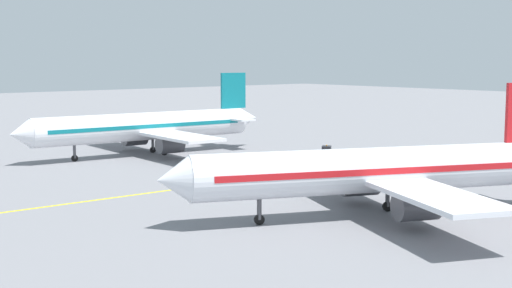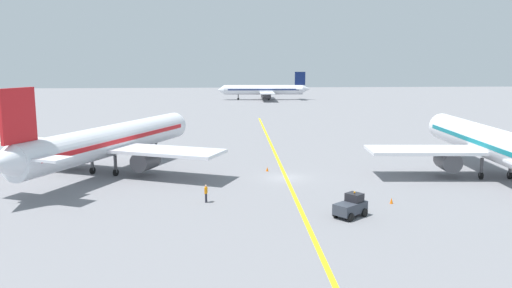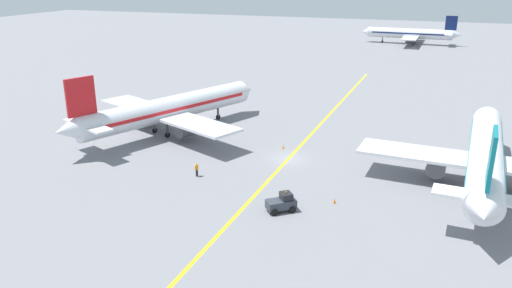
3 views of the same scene
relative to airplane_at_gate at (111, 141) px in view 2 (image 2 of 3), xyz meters
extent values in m
plane|color=slate|center=(20.18, -4.42, -3.71)|extent=(400.00, 400.00, 0.00)
cube|color=yellow|center=(20.18, -4.42, -3.71)|extent=(3.80, 119.96, 0.01)
cylinder|color=silver|center=(0.18, 0.40, 0.09)|extent=(15.35, 28.92, 3.60)
cone|color=silver|center=(6.69, 15.24, 0.09)|extent=(4.10, 3.57, 3.42)
cube|color=red|center=(0.18, 0.40, 0.24)|extent=(14.19, 26.19, 0.50)
cube|color=silver|center=(-0.22, -0.51, -0.63)|extent=(27.73, 16.02, 0.36)
cylinder|color=#4C4C51|center=(-4.80, 1.50, -1.88)|extent=(3.30, 3.81, 2.20)
cylinder|color=#4C4C51|center=(4.35, -2.52, -1.88)|extent=(3.30, 3.81, 2.20)
cube|color=red|center=(-5.45, -12.42, 4.39)|extent=(1.94, 3.81, 5.00)
cube|color=silver|center=(-5.25, -11.96, 0.49)|extent=(9.21, 5.82, 0.24)
cylinder|color=#4C4C51|center=(4.04, 9.19, -2.31)|extent=(0.36, 0.36, 2.00)
cylinder|color=black|center=(4.04, 9.19, -3.31)|extent=(0.58, 0.85, 0.80)
cylinder|color=#4C4C51|center=(-2.09, -0.78, -2.31)|extent=(0.36, 0.36, 2.00)
cylinder|color=black|center=(-2.09, -0.78, -3.31)|extent=(0.58, 0.85, 0.80)
cylinder|color=#4C4C51|center=(0.84, -2.07, -2.31)|extent=(0.36, 0.36, 2.00)
cylinder|color=black|center=(0.84, -2.07, -3.31)|extent=(0.58, 0.85, 0.80)
cylinder|color=white|center=(43.50, -4.73, 0.09)|extent=(5.83, 30.19, 3.60)
cone|color=white|center=(44.71, 11.42, 0.09)|extent=(3.59, 2.65, 3.42)
cube|color=#0F727F|center=(43.50, -4.73, 0.24)|extent=(5.65, 27.20, 0.50)
cube|color=white|center=(43.43, -5.73, -0.63)|extent=(28.31, 7.28, 0.36)
cylinder|color=#4C4C51|center=(38.44, -5.36, -1.88)|extent=(2.43, 3.36, 2.20)
cylinder|color=#4C4C51|center=(44.22, 4.84, -2.31)|extent=(0.36, 0.36, 2.00)
cylinder|color=black|center=(44.22, 4.84, -3.31)|extent=(0.34, 0.82, 0.80)
cylinder|color=#4C4C51|center=(41.76, -6.61, -2.31)|extent=(0.36, 0.36, 2.00)
cylinder|color=black|center=(41.76, -6.61, -3.31)|extent=(0.34, 0.82, 0.80)
cylinder|color=#4C4C51|center=(44.95, -6.85, -2.31)|extent=(0.36, 0.36, 2.00)
cylinder|color=black|center=(44.95, -6.85, -3.31)|extent=(0.34, 0.82, 0.80)
cylinder|color=silver|center=(27.80, 112.39, -0.29)|extent=(27.11, 4.37, 3.24)
cone|color=silver|center=(13.23, 113.01, -0.29)|extent=(2.29, 3.17, 3.08)
cone|color=silver|center=(42.63, 111.77, -0.02)|extent=(2.81, 2.87, 2.75)
cube|color=#0F1E51|center=(27.80, 112.39, -0.15)|extent=(24.42, 4.30, 0.45)
cube|color=silver|center=(28.70, 112.35, -0.94)|extent=(5.74, 25.37, 0.32)
cylinder|color=#4C4C51|center=(28.51, 107.86, -2.06)|extent=(2.96, 2.10, 1.98)
cylinder|color=#4C4C51|center=(28.89, 116.85, -2.06)|extent=(2.96, 2.10, 1.98)
cube|color=#0F1E51|center=(40.39, 111.86, 3.58)|extent=(3.61, 0.48, 4.50)
cube|color=silver|center=(39.94, 111.88, 0.07)|extent=(2.50, 8.18, 0.22)
cylinder|color=#4C4C51|center=(19.17, 112.76, -2.45)|extent=(0.32, 0.32, 1.80)
cylinder|color=black|center=(19.17, 112.76, -3.35)|extent=(0.73, 0.28, 0.72)
cylinder|color=#4C4C51|center=(29.54, 110.88, -2.45)|extent=(0.32, 0.32, 1.80)
cylinder|color=black|center=(29.54, 110.88, -3.35)|extent=(0.73, 0.28, 0.72)
cylinder|color=#4C4C51|center=(29.66, 113.75, -2.45)|extent=(0.32, 0.32, 1.80)
cylinder|color=black|center=(29.66, 113.75, -3.35)|extent=(0.73, 0.28, 0.72)
cube|color=#333842|center=(23.66, -19.08, -2.91)|extent=(3.27, 3.06, 0.90)
cube|color=black|center=(24.08, -18.73, -2.11)|extent=(1.66, 1.68, 0.70)
sphere|color=orange|center=(24.08, -18.73, -1.68)|extent=(0.16, 0.16, 0.16)
cylinder|color=black|center=(23.94, -17.88, -3.36)|extent=(0.70, 0.64, 0.70)
cylinder|color=black|center=(24.89, -19.04, -3.36)|extent=(0.70, 0.64, 0.70)
cylinder|color=black|center=(22.43, -19.12, -3.36)|extent=(0.70, 0.64, 0.70)
cylinder|color=black|center=(23.38, -20.28, -3.36)|extent=(0.70, 0.64, 0.70)
cylinder|color=#23232D|center=(11.42, -13.86, -3.28)|extent=(0.16, 0.16, 0.85)
cylinder|color=#23232D|center=(11.46, -13.67, -3.28)|extent=(0.16, 0.16, 0.85)
cube|color=orange|center=(11.44, -13.76, -2.56)|extent=(0.29, 0.40, 0.60)
cylinder|color=orange|center=(11.39, -14.00, -2.56)|extent=(0.10, 0.10, 0.55)
cylinder|color=orange|center=(11.49, -13.53, -2.56)|extent=(0.10, 0.10, 0.55)
sphere|color=tan|center=(11.44, -13.76, -2.14)|extent=(0.22, 0.22, 0.22)
cone|color=orange|center=(18.38, -0.88, -3.43)|extent=(0.32, 0.32, 0.55)
cone|color=orange|center=(28.50, -15.43, -3.43)|extent=(0.32, 0.32, 0.55)
camera|label=1|loc=(-36.50, 43.73, 8.94)|focal=50.00mm
camera|label=2|loc=(12.82, -58.84, 9.20)|focal=35.00mm
camera|label=3|loc=(36.94, -63.46, 19.83)|focal=35.00mm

